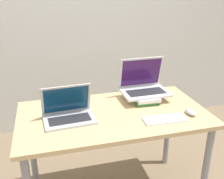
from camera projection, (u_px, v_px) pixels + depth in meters
wall_back at (82, 12)px, 2.83m from camera, size 8.00×0.05×2.70m
desk at (113, 124)px, 1.91m from camera, size 1.34×0.73×0.78m
laptop_left at (68, 113)px, 1.77m from camera, size 0.35×0.25×0.23m
book_stack at (144, 97)px, 2.06m from camera, size 0.20×0.27×0.05m
laptop_on_books at (144, 85)px, 2.08m from camera, size 0.37×0.27×0.27m
wireless_keyboard at (165, 119)px, 1.77m from camera, size 0.30×0.13×0.01m
mouse at (191, 112)px, 1.84m from camera, size 0.06×0.10×0.04m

